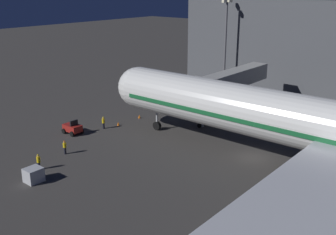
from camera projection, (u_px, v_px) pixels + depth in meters
The scene contains 10 objects.
ground_plane at pixel (254, 158), 47.65m from camera, with size 320.00×320.00×0.00m, color #383533.
jet_bridge at pixel (224, 82), 60.41m from camera, with size 19.50×3.40×7.10m.
apron_floodlight_mast at pixel (226, 38), 75.61m from camera, with size 2.90×0.50×16.85m.
pushback_tug at pixel (73, 128), 55.20m from camera, with size 1.86×2.56×1.95m.
baggage_container_near_belt at pixel (34, 175), 41.67m from camera, with size 1.70×1.56×1.49m, color #B7BABF.
ground_crew_near_nose_gear at pixel (65, 147), 48.42m from camera, with size 0.40×0.40×1.71m.
ground_crew_by_belt_loader at pixel (103, 122), 57.01m from camera, with size 0.40×0.40×1.76m.
ground_crew_marshaller_fwd at pixel (39, 161), 44.32m from camera, with size 0.40×0.40×1.81m.
traffic_cone_nose_port at pixel (139, 116), 61.71m from camera, with size 0.36×0.36×0.55m, color orange.
traffic_cone_nose_starboard at pixel (118, 124), 58.49m from camera, with size 0.36×0.36×0.55m, color orange.
Camera 1 is at (40.09, 20.35, 19.31)m, focal length 43.48 mm.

